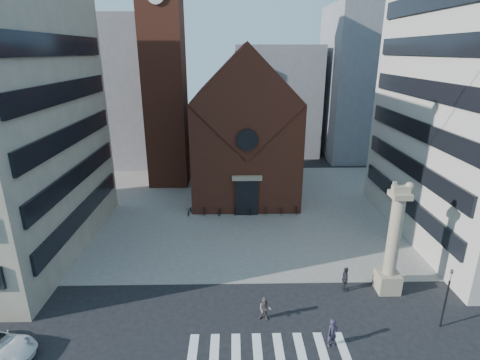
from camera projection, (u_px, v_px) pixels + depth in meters
name	position (u px, v px, depth m)	size (l,w,h in m)	color
ground	(256.00, 319.00, 25.20)	(120.00, 120.00, 0.00)	black
piazza	(246.00, 207.00, 43.14)	(46.00, 30.00, 0.05)	gray
zebra_crossing	(269.00, 352.00, 22.37)	(10.20, 3.20, 0.01)	white
church	(245.00, 129.00, 46.25)	(12.00, 16.65, 18.00)	brown
campanile	(164.00, 62.00, 46.31)	(5.50, 5.50, 31.20)	brown
bg_block_left	(115.00, 92.00, 59.01)	(16.00, 14.00, 22.00)	gray
bg_block_mid	(275.00, 100.00, 64.90)	(14.00, 12.00, 18.00)	gray
bg_block_right	(375.00, 84.00, 61.39)	(16.00, 14.00, 24.00)	gray
lion_column	(392.00, 249.00, 27.10)	(1.63, 1.60, 8.68)	tan
traffic_light	(446.00, 297.00, 23.74)	(0.13, 0.16, 4.30)	black
pedestrian_0	(332.00, 333.00, 22.61)	(0.68, 0.44, 1.86)	#30293A
pedestrian_1	(265.00, 309.00, 24.81)	(0.84, 0.65, 1.73)	#655451
pedestrian_2	(345.00, 279.00, 27.84)	(1.16, 0.48, 1.97)	#26252C
scooter_0	(190.00, 210.00, 41.06)	(0.59, 1.69, 0.89)	black
scooter_1	(205.00, 210.00, 41.08)	(0.46, 1.64, 0.98)	black
scooter_2	(220.00, 210.00, 41.13)	(0.59, 1.69, 0.89)	black
scooter_3	(236.00, 210.00, 41.14)	(0.46, 1.64, 0.98)	black
scooter_4	(251.00, 210.00, 41.19)	(0.59, 1.69, 0.89)	black
scooter_5	(266.00, 209.00, 41.21)	(0.46, 1.64, 0.98)	black
scooter_6	(281.00, 210.00, 41.26)	(0.59, 1.69, 0.89)	black
scooter_7	(296.00, 209.00, 41.28)	(0.46, 1.64, 0.98)	black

